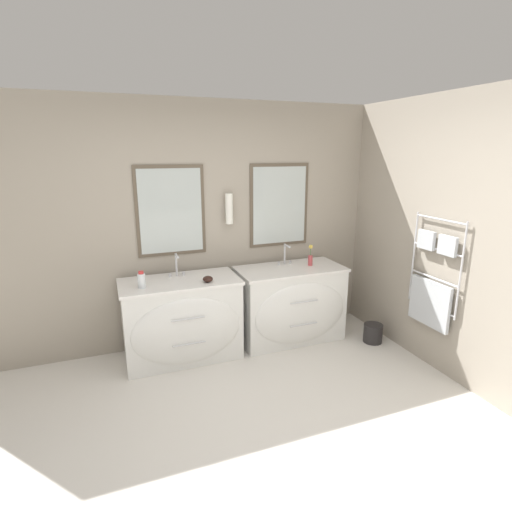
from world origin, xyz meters
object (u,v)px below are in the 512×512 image
Objects in this scene: vanity_right at (291,304)px; vanity_left at (182,320)px; flower_vase at (310,257)px; waste_bin at (373,333)px; amenity_bowl at (208,279)px; toiletry_bottle at (142,280)px.

vanity_left is at bearing 180.00° from vanity_right.
flower_vase is at bearing 1.76° from vanity_left.
vanity_right is 5.55× the size of waste_bin.
toiletry_bottle is at bearing 174.71° from amenity_bowl.
amenity_bowl reaches higher than vanity_left.
toiletry_bottle is 1.61× the size of amenity_bowl.
toiletry_bottle is 0.63m from amenity_bowl.
amenity_bowl is at bearing -5.29° from toiletry_bottle.
vanity_left is 5.55× the size of waste_bin.
toiletry_bottle is 1.85m from flower_vase.
vanity_right reaches higher than waste_bin.
amenity_bowl is 0.42× the size of flower_vase.
toiletry_bottle is (-0.37, -0.06, 0.49)m from vanity_left.
waste_bin is at bearing -37.58° from flower_vase.
waste_bin is at bearing -9.00° from amenity_bowl.
vanity_left is 11.72× the size of amenity_bowl.
vanity_left is 1.56m from flower_vase.
toiletry_bottle is at bearing -177.89° from vanity_right.
toiletry_bottle is at bearing -176.77° from flower_vase.
vanity_right is at bearing 2.11° from toiletry_bottle.
flower_vase is at bearing 142.42° from waste_bin.
waste_bin is (0.83, -0.40, -0.31)m from vanity_right.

